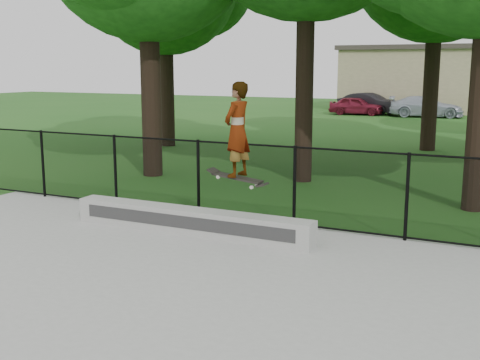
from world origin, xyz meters
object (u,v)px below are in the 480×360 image
Objects in this scene: car_c at (426,107)px; skater_airborne at (237,132)px; grind_ledge at (190,221)px; car_a at (356,106)px; car_b at (369,103)px.

skater_airborne is at bearing 173.42° from car_c.
skater_airborne is (1.04, -0.22, 1.64)m from grind_ledge.
skater_airborne is at bearing -173.13° from car_a.
skater_airborne reaches higher than car_b.
car_a is 4.15m from car_c.
grind_ledge is at bearing 167.98° from skater_airborne.
skater_airborne is at bearing -156.96° from car_b.
skater_airborne is (5.54, -28.00, 1.36)m from car_a.
car_b reaches higher than grind_ledge.
skater_airborne is (5.02, -29.15, 1.27)m from car_b.
car_b reaches higher than car_c.
car_c is at bearing 92.84° from skater_airborne.
car_b is at bearing 99.77° from skater_airborne.
car_b is at bearing -28.80° from car_a.
car_c reaches higher than car_a.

